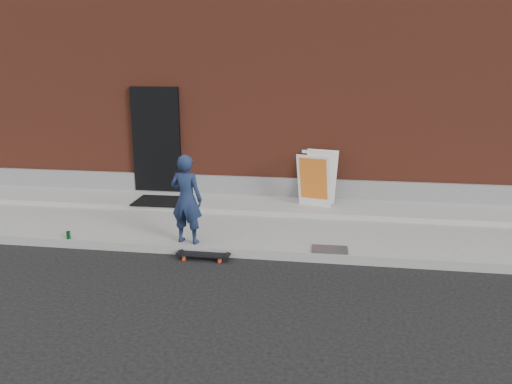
% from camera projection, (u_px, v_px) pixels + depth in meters
% --- Properties ---
extents(ground, '(80.00, 80.00, 0.00)m').
position_uv_depth(ground, '(254.00, 259.00, 7.88)').
color(ground, black).
rests_on(ground, ground).
extents(sidewalk, '(20.00, 3.00, 0.15)m').
position_uv_depth(sidewalk, '(267.00, 225.00, 9.30)').
color(sidewalk, slate).
rests_on(sidewalk, ground).
extents(apron, '(20.00, 1.20, 0.10)m').
position_uv_depth(apron, '(273.00, 205.00, 10.13)').
color(apron, '#999994').
rests_on(apron, sidewalk).
extents(building, '(20.00, 8.10, 5.00)m').
position_uv_depth(building, '(293.00, 81.00, 13.94)').
color(building, maroon).
rests_on(building, ground).
extents(child, '(0.59, 0.43, 1.47)m').
position_uv_depth(child, '(186.00, 199.00, 8.02)').
color(child, '#172241').
rests_on(child, sidewalk).
extents(skateboard, '(0.83, 0.22, 0.09)m').
position_uv_depth(skateboard, '(203.00, 255.00, 7.85)').
color(skateboard, red).
rests_on(skateboard, ground).
extents(pizza_sign, '(0.82, 0.91, 1.08)m').
position_uv_depth(pizza_sign, '(317.00, 178.00, 9.87)').
color(pizza_sign, silver).
rests_on(pizza_sign, apron).
extents(soda_can, '(0.07, 0.07, 0.13)m').
position_uv_depth(soda_can, '(68.00, 235.00, 8.34)').
color(soda_can, '#16712C').
rests_on(soda_can, sidewalk).
extents(doormat, '(1.01, 0.82, 0.03)m').
position_uv_depth(doormat, '(160.00, 201.00, 10.21)').
color(doormat, black).
rests_on(doormat, apron).
extents(utility_plate, '(0.57, 0.37, 0.02)m').
position_uv_depth(utility_plate, '(330.00, 249.00, 7.86)').
color(utility_plate, '#545358').
rests_on(utility_plate, sidewalk).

